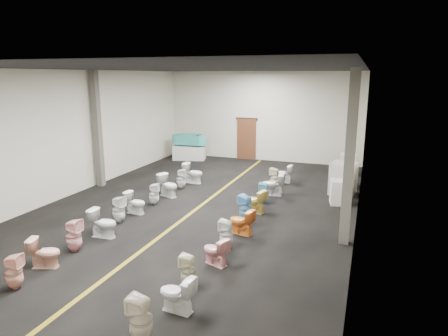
{
  "coord_description": "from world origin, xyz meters",
  "views": [
    {
      "loc": [
        5.14,
        -11.79,
        4.32
      ],
      "look_at": [
        0.48,
        1.0,
        1.14
      ],
      "focal_mm": 32.0,
      "sensor_mm": 36.0,
      "label": 1
    }
  ],
  "objects": [
    {
      "name": "wall_left",
      "position": [
        -5.0,
        0.0,
        2.25
      ],
      "size": [
        0.0,
        16.0,
        16.0
      ],
      "primitive_type": "plane",
      "rotation": [
        1.57,
        0.0,
        1.57
      ],
      "color": "beige",
      "rests_on": "ground"
    },
    {
      "name": "door_frame",
      "position": [
        -0.8,
        7.95,
        2.12
      ],
      "size": [
        1.15,
        0.08,
        0.1
      ],
      "primitive_type": "cube",
      "color": "#331C11",
      "rests_on": "back_door"
    },
    {
      "name": "toilet_right_3",
      "position": [
        2.02,
        -3.81,
        0.34
      ],
      "size": [
        0.76,
        0.59,
        0.68
      ],
      "primitive_type": "imported",
      "rotation": [
        0.0,
        0.0,
        -1.94
      ],
      "color": "pink",
      "rests_on": "floor"
    },
    {
      "name": "toilet_left_1",
      "position": [
        -1.48,
        -6.24,
        0.38
      ],
      "size": [
        0.43,
        0.42,
        0.76
      ],
      "primitive_type": "imported",
      "rotation": [
        0.0,
        0.0,
        1.83
      ],
      "color": "#F2AC94",
      "rests_on": "floor"
    },
    {
      "name": "toilet_right_10",
      "position": [
        1.84,
        3.07,
        0.4
      ],
      "size": [
        0.41,
        0.4,
        0.79
      ],
      "primitive_type": "imported",
      "rotation": [
        0.0,
        0.0,
        -1.7
      ],
      "color": "beige",
      "rests_on": "floor"
    },
    {
      "name": "toilet_left_3",
      "position": [
        -1.56,
        -4.35,
        0.42
      ],
      "size": [
        0.41,
        0.4,
        0.84
      ],
      "primitive_type": "imported",
      "rotation": [
        0.0,
        0.0,
        1.63
      ],
      "color": "beige",
      "rests_on": "floor"
    },
    {
      "name": "toilet_right_0",
      "position": [
        1.87,
        -6.81,
        0.42
      ],
      "size": [
        0.4,
        0.39,
        0.84
      ],
      "primitive_type": "imported",
      "rotation": [
        0.0,
        0.0,
        -1.55
      ],
      "color": "beige",
      "rests_on": "floor"
    },
    {
      "name": "appliance_crate_b",
      "position": [
        4.4,
        3.1,
        0.59
      ],
      "size": [
        1.0,
        1.0,
        1.18
      ],
      "primitive_type": "cube",
      "rotation": [
        0.0,
        0.0,
        -0.19
      ],
      "color": "beige",
      "rests_on": "floor"
    },
    {
      "name": "ceiling",
      "position": [
        0.0,
        0.0,
        4.5
      ],
      "size": [
        16.0,
        16.0,
        0.0
      ],
      "primitive_type": "plane",
      "rotation": [
        3.14,
        0.0,
        0.0
      ],
      "color": "black",
      "rests_on": "ground"
    },
    {
      "name": "toilet_left_2",
      "position": [
        -1.61,
        -5.26,
        0.35
      ],
      "size": [
        0.79,
        0.61,
        0.71
      ],
      "primitive_type": "imported",
      "rotation": [
        0.0,
        0.0,
        1.92
      ],
      "color": "#F3B296",
      "rests_on": "floor"
    },
    {
      "name": "toilet_left_8",
      "position": [
        -1.53,
        0.61,
        0.41
      ],
      "size": [
        0.91,
        0.71,
        0.82
      ],
      "primitive_type": "imported",
      "rotation": [
        0.0,
        0.0,
        1.22
      ],
      "color": "white",
      "rests_on": "floor"
    },
    {
      "name": "wall_back",
      "position": [
        0.0,
        8.0,
        2.25
      ],
      "size": [
        10.0,
        0.0,
        10.0
      ],
      "primitive_type": "plane",
      "rotation": [
        1.57,
        0.0,
        0.0
      ],
      "color": "beige",
      "rests_on": "ground"
    },
    {
      "name": "toilet_right_5",
      "position": [
        2.03,
        -1.85,
        0.37
      ],
      "size": [
        0.79,
        0.56,
        0.73
      ],
      "primitive_type": "imported",
      "rotation": [
        0.0,
        0.0,
        -1.79
      ],
      "color": "orange",
      "rests_on": "floor"
    },
    {
      "name": "toilet_right_8",
      "position": [
        1.94,
        1.02,
        0.37
      ],
      "size": [
        0.34,
        0.33,
        0.73
      ],
      "primitive_type": "imported",
      "rotation": [
        0.0,
        0.0,
        -1.57
      ],
      "color": "#73BBDE",
      "rests_on": "floor"
    },
    {
      "name": "wall_right",
      "position": [
        5.0,
        0.0,
        2.25
      ],
      "size": [
        0.0,
        16.0,
        16.0
      ],
      "primitive_type": "plane",
      "rotation": [
        1.57,
        0.0,
        -1.57
      ],
      "color": "beige",
      "rests_on": "ground"
    },
    {
      "name": "toilet_right_6",
      "position": [
        1.86,
        -0.9,
        0.42
      ],
      "size": [
        0.5,
        0.49,
        0.84
      ],
      "primitive_type": "imported",
      "rotation": [
        0.0,
        0.0,
        -1.93
      ],
      "color": "#64A6D8",
      "rests_on": "floor"
    },
    {
      "name": "toilet_right_1",
      "position": [
        2.03,
        -5.82,
        0.36
      ],
      "size": [
        0.74,
        0.47,
        0.72
      ],
      "primitive_type": "imported",
      "rotation": [
        0.0,
        0.0,
        -1.67
      ],
      "color": "white",
      "rests_on": "floor"
    },
    {
      "name": "appliance_crate_c",
      "position": [
        4.4,
        4.29,
        0.4
      ],
      "size": [
        0.78,
        0.78,
        0.8
      ],
      "primitive_type": "cube",
      "rotation": [
        0.0,
        0.0,
        -0.11
      ],
      "color": "silver",
      "rests_on": "floor"
    },
    {
      "name": "column_left",
      "position": [
        -4.75,
        1.0,
        2.25
      ],
      "size": [
        0.25,
        0.25,
        4.5
      ],
      "primitive_type": "cube",
      "color": "#59544C",
      "rests_on": "floor"
    },
    {
      "name": "toilet_left_4",
      "position": [
        -1.44,
        -3.32,
        0.39
      ],
      "size": [
        0.79,
        0.48,
        0.78
      ],
      "primitive_type": "imported",
      "rotation": [
        0.0,
        0.0,
        1.63
      ],
      "color": "silver",
      "rests_on": "floor"
    },
    {
      "name": "bathtub",
      "position": [
        -3.56,
        6.81,
        1.07
      ],
      "size": [
        1.86,
        0.71,
        0.55
      ],
      "rotation": [
        0.0,
        0.0,
        0.04
      ],
      "color": "#3CADA4",
      "rests_on": "display_table"
    },
    {
      "name": "toilet_left_10",
      "position": [
        -1.46,
        2.63,
        0.41
      ],
      "size": [
        0.82,
        0.48,
        0.82
      ],
      "primitive_type": "imported",
      "rotation": [
        0.0,
        0.0,
        1.54
      ],
      "color": "white",
      "rests_on": "floor"
    },
    {
      "name": "aisle_stripe",
      "position": [
        0.0,
        0.0,
        0.0
      ],
      "size": [
        0.12,
        15.6,
        0.01
      ],
      "primitive_type": "cube",
      "color": "olive",
      "rests_on": "floor"
    },
    {
      "name": "back_door",
      "position": [
        -0.8,
        7.94,
        1.05
      ],
      "size": [
        1.0,
        0.1,
        2.1
      ],
      "primitive_type": "cube",
      "color": "#562D19",
      "rests_on": "floor"
    },
    {
      "name": "floor",
      "position": [
        0.0,
        0.0,
        0.0
      ],
      "size": [
        16.0,
        16.0,
        0.0
      ],
      "primitive_type": "plane",
      "color": "black",
      "rests_on": "ground"
    },
    {
      "name": "toilet_left_9",
      "position": [
        -1.52,
        1.65,
        0.4
      ],
      "size": [
        0.44,
        0.43,
        0.8
      ],
      "primitive_type": "imported",
      "rotation": [
        0.0,
        0.0,
        1.79
      ],
      "color": "silver",
      "rests_on": "floor"
    },
    {
      "name": "column_right",
      "position": [
        4.75,
        -1.5,
        2.25
      ],
      "size": [
        0.25,
        0.25,
        4.5
      ],
      "primitive_type": "cube",
      "color": "#59544C",
      "rests_on": "floor"
    },
    {
      "name": "toilet_right_9",
      "position": [
        2.01,
        2.05,
        0.41
      ],
      "size": [
        0.83,
        0.5,
        0.82
      ],
      "primitive_type": "imported",
      "rotation": [
        0.0,
        0.0,
        -1.52
      ],
      "color": "silver",
      "rests_on": "floor"
    },
    {
      "name": "appliance_crate_d",
      "position": [
        4.4,
        6.26,
        0.46
      ],
      "size": [
        0.69,
        0.69,
        0.93
      ],
      "primitive_type": "cube",
      "rotation": [
        0.0,
        0.0,
        0.07
      ],
      "color": "white",
      "rests_on": "floor"
    },
    {
      "name": "toilet_left_6",
      "position": [
        -1.66,
        -1.38,
        0.35
      ],
      "size": [
        0.72,
        0.44,
        0.7
      ],
      "primitive_type": "imported",
      "rotation": [
        0.0,
        0.0,
        1.49
      ],
      "color": "white",
      "rests_on": "floor"
    },
    {
      "name": "toilet_right_4",
      "position": [
        1.95,
        -2.87,
        0.38
      ],
      "size": [
        0.37,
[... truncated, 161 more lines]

